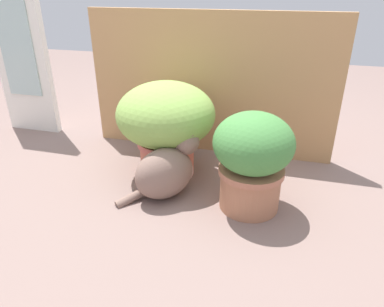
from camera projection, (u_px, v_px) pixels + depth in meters
name	position (u px, v px, depth m)	size (l,w,h in m)	color
ground_plane	(165.00, 192.00, 1.53)	(6.00, 6.00, 0.00)	#7F6760
cardboard_backdrop	(210.00, 85.00, 1.77)	(1.26, 0.03, 0.71)	tan
window_panel_white	(20.00, 47.00, 1.97)	(0.33, 0.05, 0.98)	white
grass_planter	(166.00, 122.00, 1.57)	(0.44, 0.44, 0.44)	#BE5F49
leafy_planter	(252.00, 158.00, 1.34)	(0.31, 0.31, 0.40)	#AF7051
cat	(168.00, 170.00, 1.46)	(0.33, 0.32, 0.32)	#826659
mushroom_ornament_red	(181.00, 165.00, 1.56)	(0.10, 0.10, 0.13)	silver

